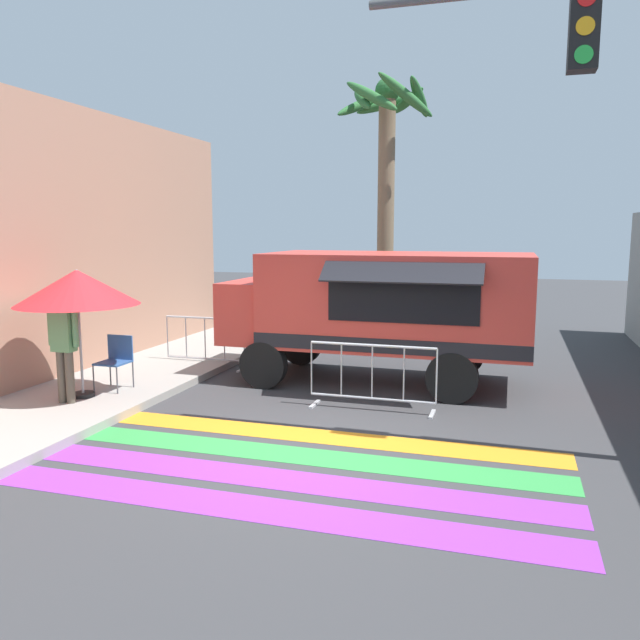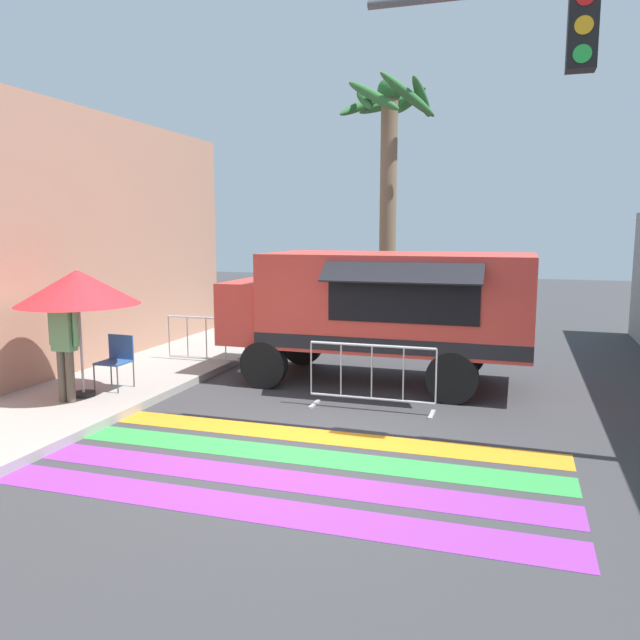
{
  "view_description": "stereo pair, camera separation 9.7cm",
  "coord_description": "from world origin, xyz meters",
  "px_view_note": "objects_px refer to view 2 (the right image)",
  "views": [
    {
      "loc": [
        2.37,
        -7.18,
        2.75
      ],
      "look_at": [
        -0.59,
        2.45,
        1.29
      ],
      "focal_mm": 35.0,
      "sensor_mm": 36.0,
      "label": 1
    },
    {
      "loc": [
        2.46,
        -7.15,
        2.75
      ],
      "look_at": [
        -0.59,
        2.45,
        1.29
      ],
      "focal_mm": 35.0,
      "sensor_mm": 36.0,
      "label": 2
    }
  ],
  "objects_px": {
    "food_truck": "(375,303)",
    "traffic_signal_pole": "(632,117)",
    "folding_chair": "(117,357)",
    "barricade_front": "(372,378)",
    "palm_tree": "(389,166)",
    "vendor_person": "(64,340)",
    "barricade_side": "(206,343)",
    "patio_umbrella": "(78,288)"
  },
  "relations": [
    {
      "from": "food_truck",
      "to": "barricade_side",
      "type": "bearing_deg",
      "value": 177.55
    },
    {
      "from": "vendor_person",
      "to": "barricade_front",
      "type": "xyz_separation_m",
      "value": [
        4.45,
        1.4,
        -0.59
      ]
    },
    {
      "from": "folding_chair",
      "to": "barricade_side",
      "type": "distance_m",
      "value": 2.39
    },
    {
      "from": "vendor_person",
      "to": "palm_tree",
      "type": "relative_size",
      "value": 0.27
    },
    {
      "from": "vendor_person",
      "to": "palm_tree",
      "type": "xyz_separation_m",
      "value": [
        3.39,
        7.69,
        3.2
      ]
    },
    {
      "from": "patio_umbrella",
      "to": "barricade_front",
      "type": "relative_size",
      "value": 1.02
    },
    {
      "from": "traffic_signal_pole",
      "to": "palm_tree",
      "type": "xyz_separation_m",
      "value": [
        -4.26,
        7.45,
        0.29
      ]
    },
    {
      "from": "food_truck",
      "to": "folding_chair",
      "type": "distance_m",
      "value": 4.53
    },
    {
      "from": "barricade_side",
      "to": "palm_tree",
      "type": "distance_m",
      "value": 6.41
    },
    {
      "from": "traffic_signal_pole",
      "to": "barricade_side",
      "type": "bearing_deg",
      "value": 156.25
    },
    {
      "from": "vendor_person",
      "to": "barricade_front",
      "type": "distance_m",
      "value": 4.71
    },
    {
      "from": "folding_chair",
      "to": "palm_tree",
      "type": "relative_size",
      "value": 0.14
    },
    {
      "from": "vendor_person",
      "to": "barricade_front",
      "type": "bearing_deg",
      "value": 0.89
    },
    {
      "from": "food_truck",
      "to": "barricade_front",
      "type": "relative_size",
      "value": 2.74
    },
    {
      "from": "food_truck",
      "to": "barricade_side",
      "type": "distance_m",
      "value": 3.6
    },
    {
      "from": "patio_umbrella",
      "to": "barricade_front",
      "type": "distance_m",
      "value": 4.76
    },
    {
      "from": "traffic_signal_pole",
      "to": "vendor_person",
      "type": "distance_m",
      "value": 8.19
    },
    {
      "from": "barricade_front",
      "to": "barricade_side",
      "type": "relative_size",
      "value": 1.14
    },
    {
      "from": "barricade_front",
      "to": "palm_tree",
      "type": "xyz_separation_m",
      "value": [
        -1.06,
        6.29,
        3.79
      ]
    },
    {
      "from": "vendor_person",
      "to": "patio_umbrella",
      "type": "bearing_deg",
      "value": 72.11
    },
    {
      "from": "barricade_front",
      "to": "traffic_signal_pole",
      "type": "bearing_deg",
      "value": -19.91
    },
    {
      "from": "food_truck",
      "to": "barricade_side",
      "type": "xyz_separation_m",
      "value": [
        -3.47,
        0.15,
        -0.94
      ]
    },
    {
      "from": "barricade_side",
      "to": "palm_tree",
      "type": "height_order",
      "value": "palm_tree"
    },
    {
      "from": "barricade_front",
      "to": "palm_tree",
      "type": "distance_m",
      "value": 7.42
    },
    {
      "from": "food_truck",
      "to": "vendor_person",
      "type": "relative_size",
      "value": 3.17
    },
    {
      "from": "patio_umbrella",
      "to": "folding_chair",
      "type": "height_order",
      "value": "patio_umbrella"
    },
    {
      "from": "barricade_front",
      "to": "patio_umbrella",
      "type": "bearing_deg",
      "value": -166.87
    },
    {
      "from": "traffic_signal_pole",
      "to": "vendor_person",
      "type": "relative_size",
      "value": 3.46
    },
    {
      "from": "traffic_signal_pole",
      "to": "barricade_front",
      "type": "bearing_deg",
      "value": 160.09
    },
    {
      "from": "food_truck",
      "to": "palm_tree",
      "type": "bearing_deg",
      "value": 98.84
    },
    {
      "from": "barricade_front",
      "to": "palm_tree",
      "type": "relative_size",
      "value": 0.31
    },
    {
      "from": "food_truck",
      "to": "vendor_person",
      "type": "height_order",
      "value": "food_truck"
    },
    {
      "from": "traffic_signal_pole",
      "to": "barricade_front",
      "type": "xyz_separation_m",
      "value": [
        -3.2,
        1.16,
        -3.49
      ]
    },
    {
      "from": "folding_chair",
      "to": "barricade_side",
      "type": "bearing_deg",
      "value": 78.74
    },
    {
      "from": "traffic_signal_pole",
      "to": "vendor_person",
      "type": "height_order",
      "value": "traffic_signal_pole"
    },
    {
      "from": "barricade_front",
      "to": "barricade_side",
      "type": "distance_m",
      "value": 4.3
    },
    {
      "from": "palm_tree",
      "to": "traffic_signal_pole",
      "type": "bearing_deg",
      "value": -60.22
    },
    {
      "from": "traffic_signal_pole",
      "to": "folding_chair",
      "type": "relative_size",
      "value": 6.7
    },
    {
      "from": "folding_chair",
      "to": "food_truck",
      "type": "bearing_deg",
      "value": 28.2
    },
    {
      "from": "barricade_front",
      "to": "barricade_side",
      "type": "bearing_deg",
      "value": 153.21
    },
    {
      "from": "food_truck",
      "to": "traffic_signal_pole",
      "type": "relative_size",
      "value": 0.92
    },
    {
      "from": "traffic_signal_pole",
      "to": "vendor_person",
      "type": "bearing_deg",
      "value": -178.18
    }
  ]
}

